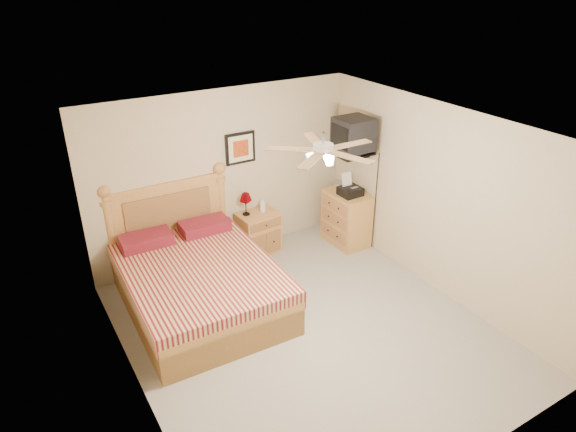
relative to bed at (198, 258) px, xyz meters
name	(u,v)px	position (x,y,z in m)	size (l,w,h in m)	color
floor	(308,331)	(0.91, -1.12, -0.74)	(4.50, 4.50, 0.00)	gray
ceiling	(312,131)	(0.91, -1.12, 1.76)	(4.00, 4.50, 0.04)	white
wall_back	(224,175)	(0.91, 1.13, 0.51)	(4.00, 0.04, 2.50)	#C4B290
wall_front	(471,363)	(0.91, -3.37, 0.51)	(4.00, 0.04, 2.50)	#C4B290
wall_left	(129,295)	(-1.09, -1.12, 0.51)	(0.04, 4.50, 2.50)	#C4B290
wall_right	(440,201)	(2.91, -1.12, 0.51)	(0.04, 4.50, 2.50)	#C4B290
bed	(198,258)	(0.00, 0.00, 0.00)	(1.73, 2.28, 1.47)	#B8743A
nightstand	(258,232)	(1.31, 0.88, -0.42)	(0.59, 0.44, 0.64)	#C38242
table_lamp	(246,204)	(1.15, 0.95, 0.07)	(0.19, 0.19, 0.35)	#510005
lotion_bottle	(263,205)	(1.41, 0.90, 0.01)	(0.09, 0.09, 0.23)	white
framed_picture	(240,148)	(1.18, 1.11, 0.88)	(0.46, 0.04, 0.46)	black
dresser	(347,218)	(2.64, 0.43, -0.31)	(0.50, 0.71, 0.84)	#B17B3E
fax_machine	(351,185)	(2.61, 0.35, 0.27)	(0.31, 0.33, 0.33)	black
magazine_lower	(338,186)	(2.63, 0.69, 0.12)	(0.19, 0.26, 0.02)	beige
magazine_upper	(338,184)	(2.65, 0.71, 0.14)	(0.18, 0.24, 0.02)	gray
wall_tv	(362,135)	(2.66, 0.22, 1.07)	(0.56, 0.46, 0.58)	black
ceiling_fan	(323,150)	(0.91, -1.32, 1.62)	(1.14, 1.14, 0.28)	white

